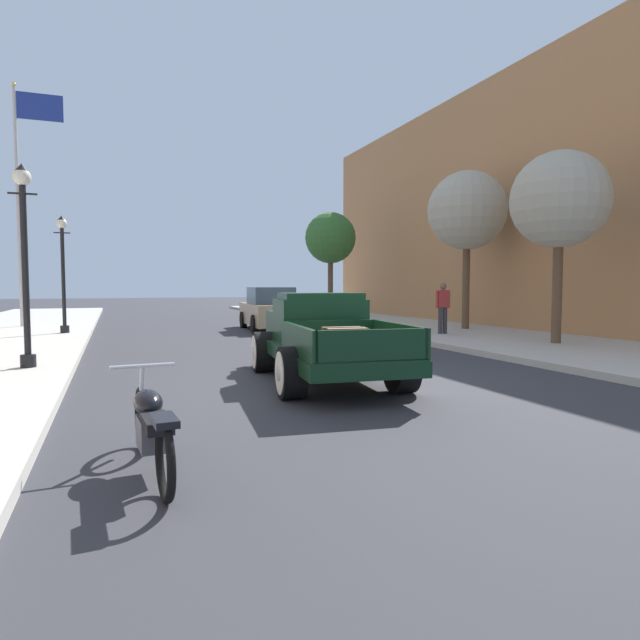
# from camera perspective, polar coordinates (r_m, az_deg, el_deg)

# --- Properties ---
(ground_plane) EXTENTS (140.00, 140.00, 0.00)m
(ground_plane) POSITION_cam_1_polar(r_m,az_deg,el_deg) (9.99, 1.50, -6.23)
(ground_plane) COLOR #333338
(sidewalk_right) EXTENTS (5.50, 64.00, 0.15)m
(sidewalk_right) POSITION_cam_1_polar(r_m,az_deg,el_deg) (14.37, 29.37, -3.38)
(sidewalk_right) COLOR #B7B2A8
(sidewalk_right) RESTS_ON ground
(building_right_storefront) EXTENTS (12.00, 28.00, 9.76)m
(building_right_storefront) POSITION_cam_1_polar(r_m,az_deg,el_deg) (26.87, 27.14, 10.01)
(building_right_storefront) COLOR #B27A4C
(building_right_storefront) RESTS_ON ground
(hotrod_truck_dark_green) EXTENTS (2.50, 5.05, 1.58)m
(hotrod_truck_dark_green) POSITION_cam_1_polar(r_m,az_deg,el_deg) (9.91, 0.10, -1.91)
(hotrod_truck_dark_green) COLOR black
(hotrod_truck_dark_green) RESTS_ON ground
(motorcycle_parked) EXTENTS (0.62, 2.12, 0.93)m
(motorcycle_parked) POSITION_cam_1_polar(r_m,az_deg,el_deg) (5.24, -17.29, -10.55)
(motorcycle_parked) COLOR black
(motorcycle_parked) RESTS_ON ground
(car_background_tan) EXTENTS (2.08, 4.40, 1.65)m
(car_background_tan) POSITION_cam_1_polar(r_m,az_deg,el_deg) (21.04, -5.28, 1.05)
(car_background_tan) COLOR tan
(car_background_tan) RESTS_ON ground
(pedestrian_sidewalk_right) EXTENTS (0.53, 0.22, 1.65)m
(pedestrian_sidewalk_right) POSITION_cam_1_polar(r_m,az_deg,el_deg) (18.04, 12.79, 1.56)
(pedestrian_sidewalk_right) COLOR #333338
(pedestrian_sidewalk_right) RESTS_ON sidewalk_right
(street_lamp_near) EXTENTS (0.50, 0.32, 3.85)m
(street_lamp_near) POSITION_cam_1_polar(r_m,az_deg,el_deg) (11.75, -28.65, 6.48)
(street_lamp_near) COLOR black
(street_lamp_near) RESTS_ON sidewalk_left
(street_lamp_far) EXTENTS (0.50, 0.32, 3.85)m
(street_lamp_far) POSITION_cam_1_polar(r_m,az_deg,el_deg) (19.80, -25.42, 5.23)
(street_lamp_far) COLOR black
(street_lamp_far) RESTS_ON sidewalk_left
(flagpole) EXTENTS (1.74, 0.16, 9.16)m
(flagpole) POSITION_cam_1_polar(r_m,az_deg,el_deg) (24.03, -28.69, 12.92)
(flagpole) COLOR #B2B2B7
(flagpole) RESTS_ON sidewalk_left
(street_tree_nearest) EXTENTS (2.59, 2.59, 5.16)m
(street_tree_nearest) POSITION_cam_1_polar(r_m,az_deg,el_deg) (16.20, 23.89, 11.41)
(street_tree_nearest) COLOR brown
(street_tree_nearest) RESTS_ON sidewalk_right
(street_tree_second) EXTENTS (2.82, 2.82, 5.67)m
(street_tree_second) POSITION_cam_1_polar(r_m,az_deg,el_deg) (20.54, 15.22, 10.99)
(street_tree_second) COLOR brown
(street_tree_second) RESTS_ON sidewalk_right
(street_tree_third) EXTENTS (2.53, 2.53, 5.20)m
(street_tree_third) POSITION_cam_1_polar(r_m,az_deg,el_deg) (27.25, 1.11, 8.57)
(street_tree_third) COLOR brown
(street_tree_third) RESTS_ON sidewalk_right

